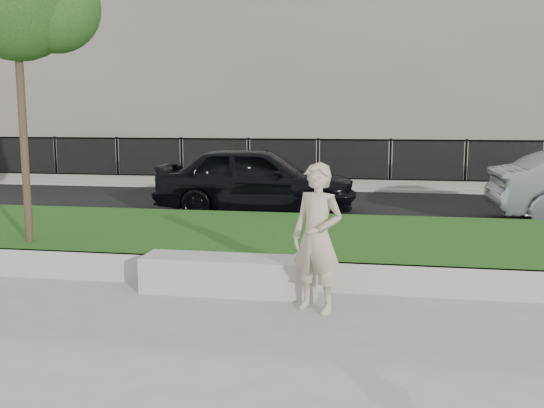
% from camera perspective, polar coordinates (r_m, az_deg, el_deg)
% --- Properties ---
extents(ground, '(90.00, 90.00, 0.00)m').
position_cam_1_polar(ground, '(7.17, -0.53, -10.35)').
color(ground, gray).
rests_on(ground, ground).
extents(grass_bank, '(34.00, 4.00, 0.40)m').
position_cam_1_polar(grass_bank, '(9.98, 2.62, -3.81)').
color(grass_bank, black).
rests_on(grass_bank, ground).
extents(grass_kerb, '(34.00, 0.08, 0.40)m').
position_cam_1_polar(grass_kerb, '(8.10, 0.82, -6.69)').
color(grass_kerb, '#9B9891').
rests_on(grass_kerb, ground).
extents(street, '(34.00, 7.00, 0.04)m').
position_cam_1_polar(street, '(15.40, 5.24, -0.22)').
color(street, black).
rests_on(street, ground).
extents(far_pavement, '(34.00, 3.00, 0.12)m').
position_cam_1_polar(far_pavement, '(19.85, 6.33, 1.79)').
color(far_pavement, gray).
rests_on(far_pavement, ground).
extents(iron_fence, '(32.00, 0.30, 1.50)m').
position_cam_1_polar(iron_fence, '(18.80, 6.15, 2.91)').
color(iron_fence, slate).
rests_on(iron_fence, far_pavement).
extents(building_facade, '(34.00, 10.00, 10.00)m').
position_cam_1_polar(building_facade, '(26.85, 7.50, 14.02)').
color(building_facade, slate).
rests_on(building_facade, ground).
extents(stone_bench, '(2.31, 0.58, 0.47)m').
position_cam_1_polar(stone_bench, '(7.98, -3.98, -6.66)').
color(stone_bench, '#9B9891').
rests_on(stone_bench, ground).
extents(man, '(0.76, 0.65, 1.76)m').
position_cam_1_polar(man, '(7.11, 4.28, -3.19)').
color(man, '#B6AB8C').
rests_on(man, ground).
extents(book, '(0.22, 0.17, 0.02)m').
position_cam_1_polar(book, '(7.90, 2.89, -4.95)').
color(book, beige).
rests_on(book, stone_bench).
extents(car_dark, '(4.74, 2.17, 1.58)m').
position_cam_1_polar(car_dark, '(14.09, -1.50, 2.33)').
color(car_dark, black).
rests_on(car_dark, street).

